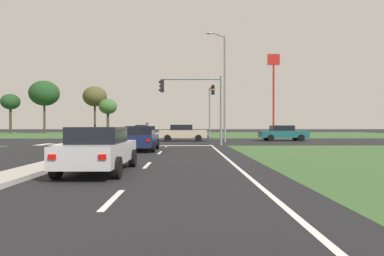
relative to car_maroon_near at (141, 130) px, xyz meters
name	(u,v)px	position (x,y,z in m)	size (l,w,h in m)	color
ground_plane	(135,141)	(2.26, -21.21, -0.81)	(200.00, 200.00, 0.00)	black
grass_verge_far_left	(4,134)	(-23.24, 3.29, -0.80)	(35.00, 35.00, 0.01)	#385B2D
grass_verge_far_right	(309,134)	(27.76, 3.29, -0.80)	(35.00, 35.00, 0.01)	#385B2D
median_island_near	(59,162)	(2.26, -40.21, -0.74)	(1.20, 22.00, 0.14)	#ADA89E
median_island_far	(158,134)	(2.26, 3.79, -0.74)	(1.20, 36.00, 0.14)	#ADA89E
lane_dash_near	(113,200)	(5.76, -46.63, -0.80)	(0.14, 2.00, 0.01)	silver
lane_dash_second	(147,165)	(5.76, -40.63, -0.80)	(0.14, 2.00, 0.01)	silver
lane_dash_third	(160,153)	(5.76, -34.63, -0.80)	(0.14, 2.00, 0.01)	silver
lane_dash_fourth	(167,146)	(5.76, -28.63, -0.80)	(0.14, 2.00, 0.01)	silver
edge_line_right	(230,161)	(9.11, -39.21, -0.80)	(0.14, 24.00, 0.01)	silver
stop_bar_near	(171,146)	(6.06, -28.21, -0.80)	(6.40, 0.50, 0.01)	silver
crosswalk_bar_near	(44,144)	(-4.14, -26.41, -0.80)	(0.70, 2.80, 0.01)	silver
crosswalk_bar_second	(59,144)	(-2.99, -26.41, -0.80)	(0.70, 2.80, 0.01)	silver
crosswalk_bar_third	(73,144)	(-1.84, -26.41, -0.80)	(0.70, 2.80, 0.01)	silver
crosswalk_bar_fourth	(87,144)	(-0.69, -26.41, -0.80)	(0.70, 2.80, 0.01)	silver
crosswalk_bar_fifth	(102,144)	(0.46, -26.41, -0.80)	(0.70, 2.80, 0.01)	silver
crosswalk_bar_sixth	(116,144)	(1.61, -26.41, -0.80)	(0.70, 2.80, 0.01)	silver
car_maroon_near	(141,130)	(0.00, 0.00, 0.00)	(2.04, 4.26, 1.58)	maroon
car_navy_second	(141,138)	(4.51, -33.18, -0.05)	(1.94, 4.24, 1.48)	#161E47
car_beige_third	(183,133)	(6.85, -20.76, 0.00)	(4.57, 2.05, 1.58)	#BCAD8E
car_teal_fourth	(283,133)	(16.74, -20.22, -0.03)	(4.63, 2.07, 1.51)	#19565B
car_silver_fifth	(99,149)	(4.42, -42.53, -0.05)	(1.95, 4.44, 1.48)	#B7B7BC
traffic_signal_far_right	(211,102)	(9.86, -16.52, 3.26)	(0.32, 5.34, 5.85)	gray
traffic_signal_near_right	(197,97)	(8.06, -27.81, 2.86)	(4.83, 0.32, 5.29)	gray
street_lamp_second	(223,83)	(10.52, -23.22, 4.55)	(1.91, 1.93, 9.57)	gray
pedestrian_at_median	(147,127)	(2.39, -12.08, 0.50)	(0.34, 0.34, 1.91)	#9E8966
fastfood_pole_sign	(274,77)	(20.22, -2.82, 8.04)	(1.80, 0.40, 12.19)	red
treeline_near	(10,102)	(-25.70, 10.10, 5.03)	(3.42, 3.42, 7.38)	#423323
treeline_second	(44,93)	(-19.57, 10.49, 6.71)	(5.51, 5.51, 9.88)	#423323
treeline_third	(95,97)	(-11.07, 13.99, 6.41)	(4.69, 4.69, 9.25)	#423323
treeline_fourth	(108,107)	(-7.45, 9.48, 4.12)	(3.30, 3.30, 6.42)	#423323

